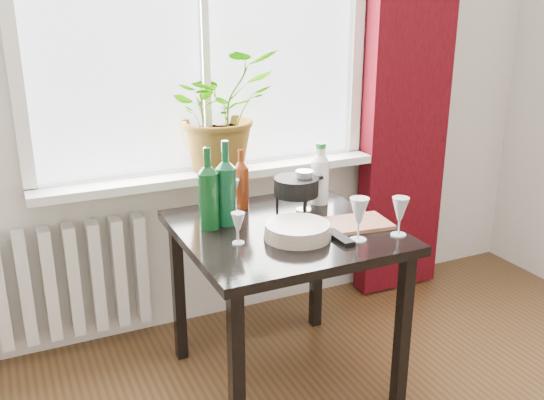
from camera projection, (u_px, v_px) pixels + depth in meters
name	position (u px, v px, depth m)	size (l,w,h in m)	color
window	(202.00, 8.00, 2.78)	(1.72, 0.08, 1.62)	white
windowsill	(212.00, 174.00, 2.97)	(1.72, 0.20, 0.04)	silver
curtain	(409.00, 66.00, 3.23)	(0.50, 0.12, 2.56)	#38050B
radiator	(62.00, 282.00, 2.84)	(0.80, 0.10, 0.55)	silver
table	(284.00, 247.00, 2.55)	(0.85, 0.85, 0.74)	black
potted_plant	(220.00, 110.00, 2.88)	(0.52, 0.45, 0.58)	#1F731E
wine_bottle_left	(208.00, 188.00, 2.45)	(0.08, 0.08, 0.35)	#0B3D16
wine_bottle_right	(226.00, 182.00, 2.50)	(0.08, 0.08, 0.36)	#0C3F22
bottle_amber	(241.00, 178.00, 2.70)	(0.07, 0.07, 0.28)	maroon
cleaning_bottle	(320.00, 173.00, 2.76)	(0.08, 0.08, 0.29)	white
wineglass_front_right	(359.00, 219.00, 2.35)	(0.08, 0.08, 0.18)	silver
wineglass_far_right	(400.00, 216.00, 2.40)	(0.07, 0.07, 0.16)	silver
wineglass_back_center	(304.00, 190.00, 2.68)	(0.08, 0.08, 0.19)	silver
wineglass_back_left	(232.00, 196.00, 2.66)	(0.07, 0.07, 0.16)	silver
wineglass_front_left	(238.00, 228.00, 2.33)	(0.05, 0.05, 0.13)	silver
plate_stack	(297.00, 231.00, 2.40)	(0.27, 0.27, 0.06)	#BAAB9A
fondue_pot	(296.00, 194.00, 2.68)	(0.23, 0.20, 0.15)	black
tv_remote	(339.00, 237.00, 2.39)	(0.05, 0.16, 0.02)	black
cutting_board	(353.00, 224.00, 2.53)	(0.30, 0.19, 0.02)	#9B5E46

